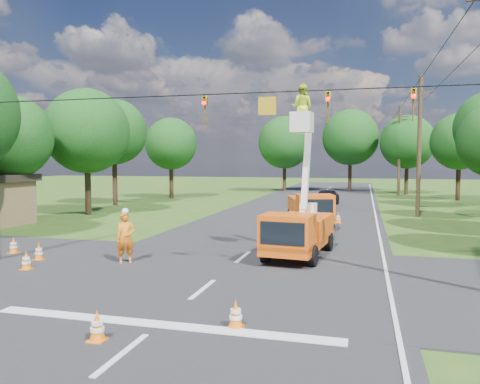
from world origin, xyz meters
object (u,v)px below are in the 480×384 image
(traffic_cone_6, at_px, (14,245))
(tree_far_b, at_px, (351,137))
(traffic_cone_5, at_px, (39,252))
(tree_left_d, at_px, (87,131))
(traffic_cone_2, at_px, (275,237))
(tree_left_f, at_px, (171,144))
(traffic_cone_3, at_px, (306,228))
(tree_left_e, at_px, (114,132))
(tree_far_c, at_px, (407,142))
(tree_left_c, at_px, (10,137))
(ground_worker, at_px, (126,238))
(traffic_cone_4, at_px, (26,261))
(second_truck, at_px, (310,209))
(traffic_cone_0, at_px, (97,326))
(pole_right_mid, at_px, (419,145))
(tree_far_a, at_px, (285,142))
(tree_right_e, at_px, (459,142))
(traffic_cone_7, at_px, (338,218))
(bucket_truck, at_px, (299,219))
(distant_car, at_px, (326,197))
(traffic_cone_1, at_px, (236,314))
(pole_right_far, at_px, (399,150))

(traffic_cone_6, distance_m, tree_far_b, 45.99)
(traffic_cone_5, height_order, traffic_cone_6, same)
(tree_left_d, bearing_deg, traffic_cone_2, -28.81)
(traffic_cone_6, bearing_deg, tree_far_b, 73.65)
(tree_left_f, bearing_deg, traffic_cone_3, -50.83)
(traffic_cone_3, distance_m, tree_left_d, 18.51)
(tree_left_e, relative_size, tree_far_c, 1.03)
(traffic_cone_5, distance_m, tree_left_c, 13.21)
(tree_left_c, xyz_separation_m, tree_left_d, (1.50, 6.00, 0.69))
(ground_worker, relative_size, traffic_cone_4, 2.85)
(second_truck, bearing_deg, traffic_cone_0, -112.93)
(pole_right_mid, bearing_deg, tree_left_f, 156.77)
(traffic_cone_2, bearing_deg, tree_far_a, 98.82)
(tree_right_e, bearing_deg, traffic_cone_7, -117.63)
(traffic_cone_0, bearing_deg, second_truck, 82.61)
(traffic_cone_0, bearing_deg, pole_right_mid, 70.42)
(ground_worker, relative_size, tree_left_d, 0.22)
(traffic_cone_5, distance_m, pole_right_mid, 25.94)
(bucket_truck, xyz_separation_m, tree_far_b, (0.82, 41.24, 5.20))
(traffic_cone_3, xyz_separation_m, traffic_cone_7, (1.44, 5.08, 0.00))
(tree_far_a, xyz_separation_m, tree_far_c, (14.50, -1.00, -0.13))
(second_truck, height_order, tree_left_d, tree_left_d)
(distant_car, xyz_separation_m, traffic_cone_2, (-0.86, -19.70, -0.37))
(traffic_cone_0, distance_m, traffic_cone_2, 12.93)
(tree_left_d, bearing_deg, tree_far_c, 47.78)
(traffic_cone_7, height_order, tree_right_e, tree_right_e)
(traffic_cone_5, height_order, tree_right_e, tree_right_e)
(bucket_truck, distance_m, tree_left_e, 26.77)
(bucket_truck, xyz_separation_m, traffic_cone_6, (-12.00, -2.45, -1.25))
(bucket_truck, xyz_separation_m, traffic_cone_4, (-9.33, -4.90, -1.25))
(traffic_cone_1, bearing_deg, traffic_cone_4, 157.45)
(tree_right_e, bearing_deg, tree_left_e, -156.98)
(distant_car, bearing_deg, traffic_cone_2, -83.67)
(bucket_truck, distance_m, pole_right_far, 36.95)
(traffic_cone_4, bearing_deg, distant_car, 72.27)
(tree_left_d, bearing_deg, traffic_cone_1, -49.71)
(pole_right_far, relative_size, tree_far_c, 1.09)
(traffic_cone_2, distance_m, traffic_cone_7, 8.75)
(ground_worker, bearing_deg, traffic_cone_4, 179.63)
(ground_worker, bearing_deg, tree_far_c, 37.40)
(distant_car, xyz_separation_m, tree_left_e, (-18.35, -4.08, 5.77))
(bucket_truck, height_order, ground_worker, bucket_truck)
(bucket_truck, distance_m, tree_far_a, 40.15)
(traffic_cone_4, distance_m, tree_far_b, 47.68)
(traffic_cone_3, height_order, tree_right_e, tree_right_e)
(tree_left_c, height_order, tree_far_a, tree_far_a)
(traffic_cone_3, bearing_deg, traffic_cone_7, 74.20)
(pole_right_mid, bearing_deg, traffic_cone_3, -123.11)
(traffic_cone_5, bearing_deg, bucket_truck, 18.42)
(ground_worker, relative_size, tree_far_a, 0.21)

